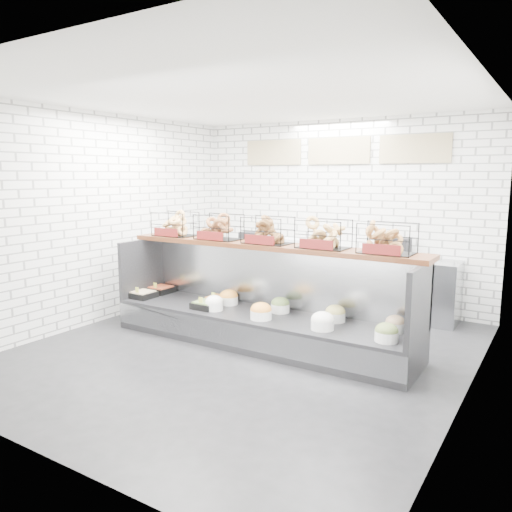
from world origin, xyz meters
The scene contains 5 objects.
ground centered at (0.00, 0.00, 0.00)m, with size 5.50×5.50×0.00m, color black.
room_shell centered at (0.00, 0.60, 2.06)m, with size 5.02×5.51×3.01m.
display_case centered at (0.01, 0.34, 0.33)m, with size 4.00×0.90×1.20m.
bagel_shelf centered at (0.00, 0.52, 1.39)m, with size 4.10×0.50×0.40m.
prep_counter centered at (-0.01, 2.43, 0.47)m, with size 4.00×0.60×1.20m.
Camera 1 is at (3.20, -4.86, 2.12)m, focal length 35.00 mm.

